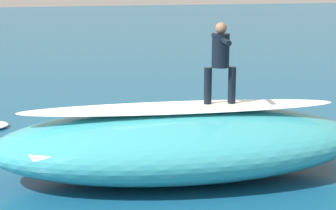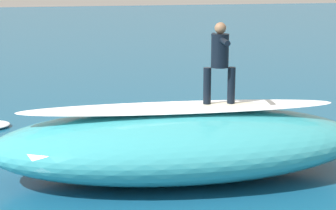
# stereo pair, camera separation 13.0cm
# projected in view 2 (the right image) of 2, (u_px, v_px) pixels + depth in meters

# --- Properties ---
(ground_plane) EXTENTS (120.00, 120.00, 0.00)m
(ground_plane) POSITION_uv_depth(u_px,v_px,m) (159.00, 145.00, 12.66)
(ground_plane) COLOR #145175
(wave_crest) EXTENTS (7.18, 3.55, 1.29)m
(wave_crest) POSITION_uv_depth(u_px,v_px,m) (179.00, 143.00, 10.57)
(wave_crest) COLOR teal
(wave_crest) RESTS_ON ground_plane
(wave_foam_lip) EXTENTS (5.96, 1.58, 0.08)m
(wave_foam_lip) POSITION_uv_depth(u_px,v_px,m) (179.00, 108.00, 10.42)
(wave_foam_lip) COLOR white
(wave_foam_lip) RESTS_ON wave_crest
(surfboard_riding) EXTENTS (2.33, 0.86, 0.09)m
(surfboard_riding) POSITION_uv_depth(u_px,v_px,m) (219.00, 106.00, 10.53)
(surfboard_riding) COLOR #EAE5C6
(surfboard_riding) RESTS_ON wave_crest
(surfer_riding) EXTENTS (0.59, 1.41, 1.49)m
(surfer_riding) POSITION_uv_depth(u_px,v_px,m) (220.00, 57.00, 10.32)
(surfer_riding) COLOR black
(surfer_riding) RESTS_ON surfboard_riding
(surfboard_paddling) EXTENTS (0.95, 2.10, 0.09)m
(surfboard_paddling) POSITION_uv_depth(u_px,v_px,m) (127.00, 138.00, 13.05)
(surfboard_paddling) COLOR #E0563D
(surfboard_paddling) RESTS_ON ground_plane
(surfer_paddling) EXTENTS (0.60, 1.67, 0.30)m
(surfer_paddling) POSITION_uv_depth(u_px,v_px,m) (125.00, 130.00, 13.12)
(surfer_paddling) COLOR black
(surfer_paddling) RESTS_ON surfboard_paddling
(foam_patch_mid) EXTENTS (0.83, 0.81, 0.16)m
(foam_patch_mid) POSITION_uv_depth(u_px,v_px,m) (145.00, 132.00, 13.41)
(foam_patch_mid) COLOR white
(foam_patch_mid) RESTS_ON ground_plane
(foam_patch_far) EXTENTS (1.14, 1.18, 0.11)m
(foam_patch_far) POSITION_uv_depth(u_px,v_px,m) (177.00, 153.00, 11.94)
(foam_patch_far) COLOR white
(foam_patch_far) RESTS_ON ground_plane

